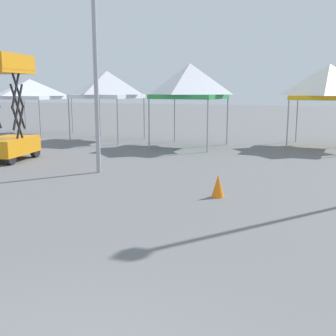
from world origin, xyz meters
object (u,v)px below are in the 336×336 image
at_px(canopy_tent_behind_center, 30,89).
at_px(canopy_tent_center, 190,81).
at_px(canopy_tent_left_of_center, 329,82).
at_px(scissor_lift, 7,129).
at_px(canopy_tent_behind_left, 107,85).
at_px(traffic_cone_near_barrier, 218,186).

bearing_deg(canopy_tent_behind_center, canopy_tent_center, -9.68).
distance_m(canopy_tent_left_of_center, scissor_lift, 13.70).
bearing_deg(canopy_tent_behind_center, canopy_tent_left_of_center, 0.89).
relative_size(canopy_tent_behind_left, canopy_tent_center, 0.94).
xyz_separation_m(canopy_tent_left_of_center, traffic_cone_near_barrier, (-2.23, -10.57, -2.65)).
height_order(canopy_tent_behind_center, canopy_tent_center, canopy_tent_center).
distance_m(canopy_tent_behind_center, scissor_lift, 9.68).
bearing_deg(traffic_cone_near_barrier, canopy_tent_behind_center, 143.60).
bearing_deg(canopy_tent_behind_center, canopy_tent_behind_left, -10.17).
xyz_separation_m(canopy_tent_behind_center, canopy_tent_left_of_center, (16.23, 0.25, 0.31)).
bearing_deg(canopy_tent_center, canopy_tent_behind_center, 170.32).
height_order(canopy_tent_left_of_center, traffic_cone_near_barrier, canopy_tent_left_of_center).
height_order(canopy_tent_left_of_center, scissor_lift, scissor_lift).
distance_m(canopy_tent_behind_center, canopy_tent_behind_left, 5.78).
distance_m(canopy_tent_behind_left, canopy_tent_left_of_center, 10.62).
distance_m(canopy_tent_behind_center, traffic_cone_near_barrier, 17.55).
bearing_deg(canopy_tent_center, traffic_cone_near_barrier, -67.06).
bearing_deg(canopy_tent_center, canopy_tent_left_of_center, 19.08).
bearing_deg(traffic_cone_near_barrier, canopy_tent_center, 112.94).
bearing_deg(canopy_tent_left_of_center, scissor_lift, -143.02).
bearing_deg(canopy_tent_behind_left, traffic_cone_near_barrier, -48.20).
xyz_separation_m(scissor_lift, traffic_cone_near_barrier, (8.62, -2.40, -0.90)).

